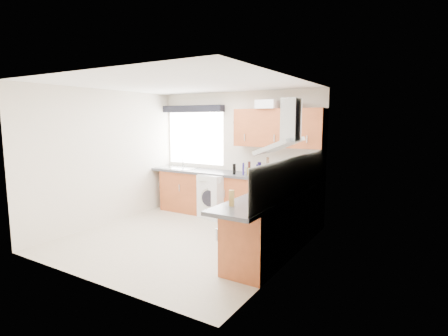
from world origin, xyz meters
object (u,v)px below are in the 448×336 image
Objects in this scene: extractor_hood at (285,133)px; upper_cabinets at (279,128)px; oven at (277,223)px; washing_machine at (217,196)px.

extractor_hood is 0.46× the size of upper_cabinets.
extractor_hood is at bearing -0.00° from oven.
upper_cabinets reaches higher than extractor_hood.
extractor_hood is 1.48m from upper_cabinets.
washing_machine is at bearing -169.31° from upper_cabinets.
oven is 1.99m from upper_cabinets.
extractor_hood is (0.10, -0.00, 1.34)m from oven.
washing_machine is at bearing 149.15° from extractor_hood.
washing_machine is at bearing 147.72° from oven.
washing_machine is (-1.84, 1.10, -1.33)m from extractor_hood.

